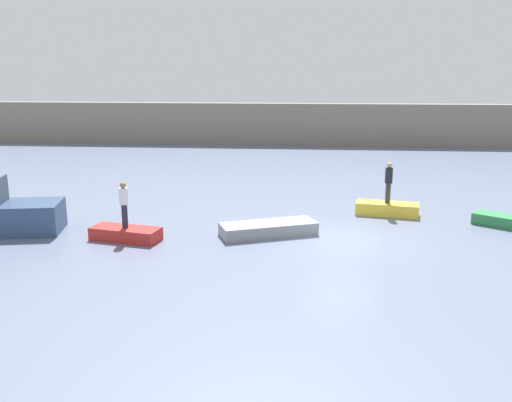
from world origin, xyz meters
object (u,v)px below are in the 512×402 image
Objects in this scene: rowboat_green at (508,222)px; person_white_shirt at (124,202)px; rowboat_yellow at (387,209)px; rowboat_red at (126,234)px; person_dark_shirt at (389,180)px; rowboat_grey at (268,229)px.

rowboat_green is 15.28m from person_white_shirt.
rowboat_yellow is 1.54× the size of person_white_shirt.
person_dark_shirt is at bearing 35.76° from rowboat_red.
rowboat_green is (9.63, 1.87, -0.02)m from rowboat_grey.
rowboat_red is 0.71× the size of rowboat_grey.
person_white_shirt is (-5.31, -1.08, 1.21)m from rowboat_grey.
person_dark_shirt is 11.25m from person_white_shirt.
person_dark_shirt reaches higher than rowboat_grey.
rowboat_green is 5.03m from person_dark_shirt.
person_dark_shirt is at bearing -163.41° from rowboat_green.
rowboat_yellow is 4.86m from rowboat_green.
person_dark_shirt is at bearing 12.52° from rowboat_grey.
rowboat_grey reaches higher than rowboat_red.
rowboat_red reaches higher than rowboat_green.
rowboat_grey is 1.40× the size of rowboat_green.
person_dark_shirt is (-4.61, 1.52, 1.32)m from rowboat_green.
rowboat_green is at bearing -7.15° from rowboat_yellow.
person_dark_shirt is at bearing 23.38° from person_white_shirt.
rowboat_green is at bearing 23.53° from rowboat_red.
rowboat_grey is at bearing -134.19° from rowboat_green.
rowboat_yellow is at bearing 23.38° from person_white_shirt.
person_dark_shirt is at bearing 0.00° from rowboat_yellow.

